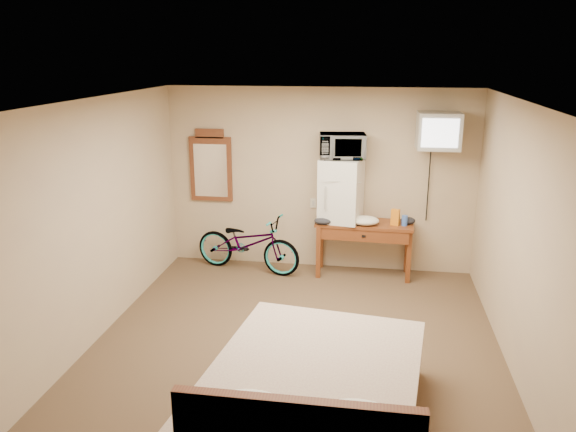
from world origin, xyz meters
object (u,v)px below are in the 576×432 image
object	(u,v)px
mini_fridge	(341,190)
desk	(364,232)
microwave	(342,146)
bed	(312,400)
bicycle	(248,243)
wall_mirror	(211,166)
blue_cup	(405,221)
crt_television	(438,131)

from	to	relation	value
mini_fridge	desk	bearing A→B (deg)	-10.61
microwave	bed	xyz separation A→B (m)	(0.01, -3.43, -1.47)
mini_fridge	bicycle	distance (m)	1.48
wall_mirror	bed	size ratio (longest dim) A/B	0.44
desk	mini_fridge	world-z (taller)	mini_fridge
mini_fridge	microwave	bearing A→B (deg)	56.26
blue_cup	bed	world-z (taller)	bed
desk	bicycle	size ratio (longest dim) A/B	0.86
mini_fridge	microwave	world-z (taller)	microwave
blue_cup	bed	bearing A→B (deg)	-104.08
microwave	bicycle	size ratio (longest dim) A/B	0.38
microwave	desk	bearing A→B (deg)	-17.73
wall_mirror	desk	bearing A→B (deg)	-7.13
desk	wall_mirror	bearing A→B (deg)	172.87
blue_cup	microwave	bearing A→B (deg)	173.56
mini_fridge	bicycle	xyz separation A→B (m)	(-1.26, -0.11, -0.77)
bicycle	bed	world-z (taller)	bed
desk	mini_fridge	bearing A→B (deg)	169.39
microwave	bicycle	bearing A→B (deg)	178.04
bed	desk	bearing A→B (deg)	84.62
wall_mirror	crt_television	bearing A→B (deg)	-4.75
microwave	crt_television	distance (m)	1.22
microwave	mini_fridge	bearing A→B (deg)	-130.83
bicycle	bed	bearing A→B (deg)	-146.54
crt_television	bicycle	world-z (taller)	crt_television
crt_television	bicycle	distance (m)	2.92
blue_cup	bed	size ratio (longest dim) A/B	0.06
bicycle	mini_fridge	bearing A→B (deg)	-72.30
mini_fridge	bed	bearing A→B (deg)	-89.89
crt_television	desk	bearing A→B (deg)	-178.75
crt_television	wall_mirror	size ratio (longest dim) A/B	0.59
mini_fridge	bicycle	size ratio (longest dim) A/B	0.56
microwave	crt_television	world-z (taller)	crt_television
mini_fridge	blue_cup	distance (m)	0.92
mini_fridge	wall_mirror	size ratio (longest dim) A/B	0.84
wall_mirror	bicycle	xyz separation A→B (m)	(0.58, -0.32, -0.99)
microwave	wall_mirror	size ratio (longest dim) A/B	0.58
crt_television	bed	bearing A→B (deg)	-109.29
crt_television	bed	distance (m)	3.97
mini_fridge	blue_cup	xyz separation A→B (m)	(0.84, -0.10, -0.36)
blue_cup	bicycle	world-z (taller)	blue_cup
blue_cup	wall_mirror	bearing A→B (deg)	173.51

